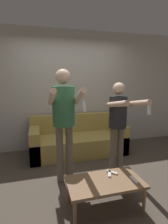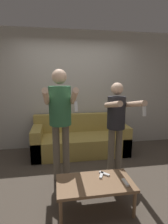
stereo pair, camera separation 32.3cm
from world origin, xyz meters
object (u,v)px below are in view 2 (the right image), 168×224
Objects in this scene: coffee_table at (95,185)px; remote_near at (125,182)px; remote_mid at (101,175)px; person_standing_left at (60,113)px; remote_far at (104,174)px; couch at (80,140)px; person_standing_right at (117,120)px.

coffee_table is 6.22× the size of remote_near.
remote_mid is at bearing 45.23° from coffee_table.
person_standing_left reaches higher than remote_far.
person_standing_right is at bearing -66.60° from couch.
remote_mid is at bearing 140.08° from remote_near.
person_standing_right is (0.45, -1.04, 0.69)m from couch.
couch is 1.15× the size of person_standing_left.
remote_mid is at bearing -88.44° from couch.
remote_near is at bearing -48.29° from person_standing_left.
coffee_table is at bearing -134.77° from remote_mid.
remote_near and remote_mid have the same top height.
remote_far is at bearing 130.90° from remote_near.
remote_far is at bearing -121.46° from person_standing_right.
remote_mid is (0.50, -0.63, -0.73)m from person_standing_left.
person_standing_left is at bearing 117.47° from coffee_table.
coffee_table is 0.37m from remote_near.
person_standing_left is at bearing 179.15° from person_standing_right.
remote_mid is at bearing -152.33° from remote_far.
person_standing_left is 1.88× the size of coffee_table.
couch is 2.16× the size of coffee_table.
couch reaches higher than coffee_table.
couch is 13.44× the size of remote_near.
coffee_table is 0.22m from remote_far.
remote_mid reaches higher than coffee_table.
remote_far is at bearing -86.80° from couch.
coffee_table is 7.14× the size of remote_far.
person_standing_left is (-0.45, -1.03, 0.84)m from couch.
person_standing_left reaches higher than couch.
couch is 1.77m from coffee_table.
person_standing_right is 10.36× the size of remote_near.
person_standing_left is 1.09m from remote_far.
couch is 1.88m from remote_near.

